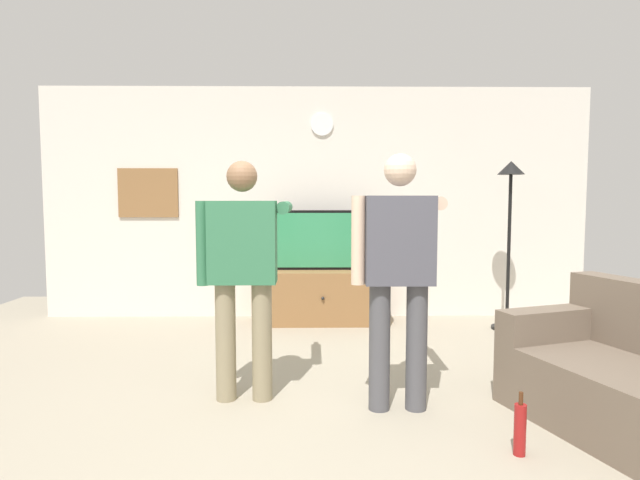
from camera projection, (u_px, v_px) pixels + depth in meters
name	position (u px, v px, depth m)	size (l,w,h in m)	color
ground_plane	(319.00, 417.00, 3.35)	(8.40, 8.40, 0.00)	#9E937F
back_wall	(316.00, 203.00, 6.19)	(6.40, 0.10, 2.70)	silver
tv_stand	(322.00, 296.00, 5.92)	(1.46, 0.57, 0.60)	olive
television	(322.00, 240.00, 5.92)	(1.16, 0.07, 0.68)	black
wall_clock	(322.00, 124.00, 6.06)	(0.26, 0.26, 0.03)	white
framed_picture	(148.00, 193.00, 6.10)	(0.70, 0.04, 0.57)	olive
floor_lamp	(510.00, 210.00, 5.52)	(0.32, 0.32, 1.80)	black
person_standing_nearer_lamp	(243.00, 265.00, 3.60)	(0.64, 0.78, 1.66)	gray
person_standing_nearer_couch	(399.00, 265.00, 3.42)	(0.63, 0.78, 1.69)	#4C4C51
beverage_bottle	(520.00, 429.00, 2.85)	(0.07, 0.07, 0.35)	maroon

